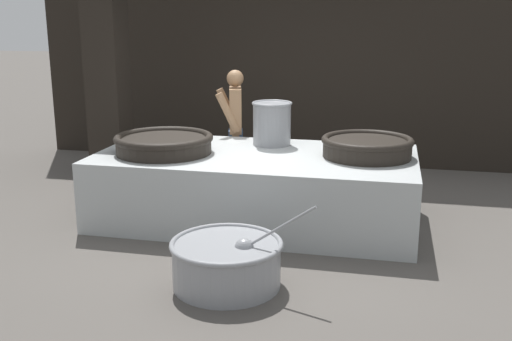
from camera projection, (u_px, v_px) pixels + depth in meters
ground_plane at (256, 220)px, 6.87m from camera, size 60.00×60.00×0.00m
back_wall at (299, 40)px, 9.22m from camera, size 8.44×0.24×3.83m
support_pillar at (106, 43)px, 8.06m from camera, size 0.47×0.47×3.83m
hearth_platform at (256, 187)px, 6.77m from camera, size 3.52×1.78×0.78m
giant_wok_near at (164, 143)px, 6.68m from camera, size 1.10×1.10×0.21m
giant_wok_far at (367, 146)px, 6.49m from camera, size 0.99×0.99×0.22m
stock_pot at (272, 123)px, 7.07m from camera, size 0.48×0.48×0.51m
cook at (235, 126)px, 7.91m from camera, size 0.46×0.63×1.59m
prep_bowl_vegetables at (227, 261)px, 5.14m from camera, size 1.27×0.98×0.81m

